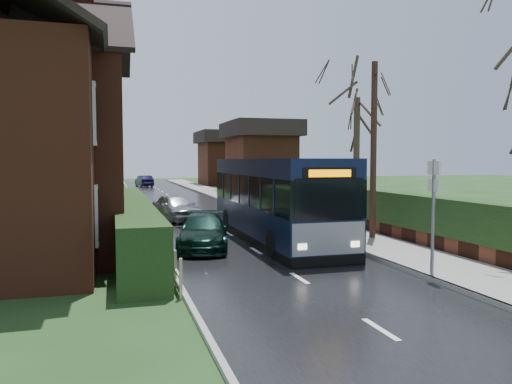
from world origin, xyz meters
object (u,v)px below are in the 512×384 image
object	(u,v)px
bus	(274,200)
bus_stop_sign	(433,201)
telegraph_pole	(373,151)
car_silver	(176,207)
car_green	(203,232)

from	to	relation	value
bus	bus_stop_sign	size ratio (longest dim) A/B	3.33
bus_stop_sign	telegraph_pole	world-z (taller)	telegraph_pole
car_silver	telegraph_pole	distance (m)	10.69
bus	telegraph_pole	distance (m)	4.12
bus_stop_sign	telegraph_pole	size ratio (longest dim) A/B	0.46
car_green	telegraph_pole	bearing A→B (deg)	11.35
bus_stop_sign	car_green	bearing A→B (deg)	127.90
bus	car_silver	world-z (taller)	bus
car_silver	car_green	distance (m)	8.15
car_silver	bus_stop_sign	xyz separation A→B (m)	(4.70, -14.09, 1.33)
bus_stop_sign	bus	bearing A→B (deg)	104.17
telegraph_pole	bus_stop_sign	bearing A→B (deg)	-84.70
car_silver	car_green	bearing A→B (deg)	-103.12
car_green	telegraph_pole	world-z (taller)	telegraph_pole
telegraph_pole	car_green	bearing A→B (deg)	-159.99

